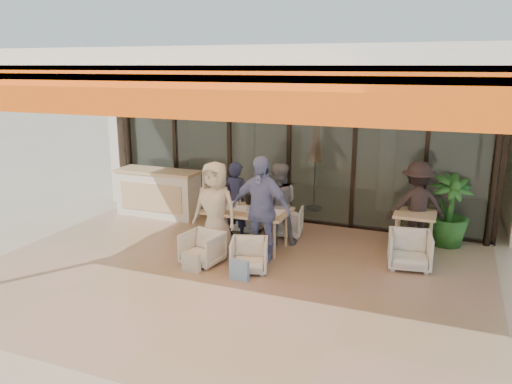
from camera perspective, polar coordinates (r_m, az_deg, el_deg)
ground at (r=8.10m, az=-3.05°, el=-9.32°), size 70.00×70.00×0.00m
terrace_floor at (r=8.10m, az=-3.05°, el=-9.29°), size 8.00×6.00×0.01m
terrace_structure at (r=7.18m, az=-4.31°, el=14.31°), size 8.00×6.00×3.40m
glass_storefront at (r=10.35m, az=3.80°, el=5.14°), size 8.08×0.10×3.20m
interior_block at (r=12.48m, az=7.22°, el=9.55°), size 9.05×3.62×3.52m
host_counter at (r=11.11m, az=-11.08°, el=-0.09°), size 1.85×0.65×1.04m
dining_table at (r=8.93m, az=-1.00°, el=-2.33°), size 1.50×0.90×0.93m
chair_far_left at (r=10.01m, az=-1.08°, el=-2.42°), size 0.78×0.74×0.72m
chair_far_right at (r=9.75m, az=3.49°, el=-3.23°), size 0.70×0.66×0.62m
chair_near_left at (r=8.40m, az=-6.13°, el=-6.24°), size 0.67×0.64×0.61m
chair_near_right at (r=8.07m, az=-0.80°, el=-7.10°), size 0.72×0.70×0.60m
diner_navy at (r=9.46m, az=-2.26°, el=-0.97°), size 0.59×0.43×1.50m
diner_grey at (r=9.16m, az=2.55°, el=-1.39°), size 0.90×0.80×1.54m
diner_cream at (r=8.66m, az=-4.68°, el=-1.93°), size 0.83×0.56×1.66m
diner_periwinkle at (r=8.31m, az=0.51°, el=-2.02°), size 1.09×0.52×1.82m
tote_bag_cream at (r=8.13m, az=-7.42°, el=-8.05°), size 0.30×0.10×0.34m
tote_bag_blue at (r=7.78m, az=-1.93°, el=-8.99°), size 0.30×0.10×0.34m
side_table at (r=9.17m, az=17.71°, el=-2.90°), size 0.70×0.70×0.74m
side_chair at (r=8.56m, az=17.16°, el=-6.20°), size 0.75×0.71×0.68m
standing_woman at (r=9.35m, az=17.87°, el=-1.52°), size 1.19×0.94×1.61m
potted_palm at (r=9.73m, az=21.20°, el=-2.04°), size 0.97×0.97×1.34m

